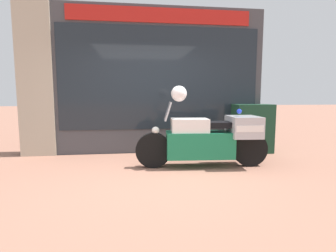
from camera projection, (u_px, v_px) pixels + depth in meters
The scene contains 6 objects.
ground_plane at pixel (152, 177), 4.25m from camera, with size 60.00×60.00×0.00m, color #9E6B56.
shop_building at pixel (131, 81), 5.98m from camera, with size 5.43×0.55×3.28m.
window_display at pixel (158, 130), 6.23m from camera, with size 4.25×0.30×2.04m.
paramedic_motorcycle at pixel (210, 138), 4.80m from camera, with size 2.44×0.71×1.20m.
utility_cabinet at pixel (252, 129), 6.01m from camera, with size 0.87×0.46×1.11m, color #193D28.
white_helmet at pixel (179, 94), 4.67m from camera, with size 0.28×0.28×0.28m, color white.
Camera 1 is at (-0.28, -4.12, 1.31)m, focal length 28.00 mm.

